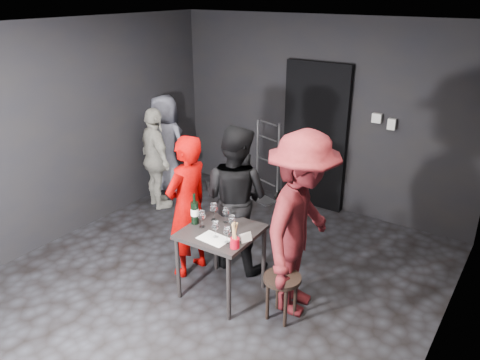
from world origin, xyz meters
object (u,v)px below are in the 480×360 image
Objects in this scene: stool at (282,285)px; server_red at (187,201)px; wine_bottle at (195,212)px; bystander_cream at (156,159)px; breadstick_cup at (235,236)px; man_maroon at (302,204)px; bystander_grey at (166,143)px; hand_truck at (266,185)px; tasting_table at (221,239)px; woman_black at (235,190)px.

stool is 0.27× the size of server_red.
bystander_cream is at bearing 144.59° from wine_bottle.
stool is at bearing 25.34° from breadstick_cup.
man_maroon reaches higher than bystander_grey.
wine_bottle is 1.21× the size of breadstick_cup.
server_red reaches higher than bystander_cream.
hand_truck is 1.70m from bystander_cream.
bystander_cream is 0.61m from bystander_grey.
tasting_table is 0.48× the size of bystander_grey.
breadstick_cup is at bearing -15.31° from wine_bottle.
wine_bottle is at bearing 76.75° from woman_black.
man_maroon is at bearing 17.24° from tasting_table.
bystander_grey reaches higher than wine_bottle.
bystander_grey is at bearing -35.39° from bystander_cream.
bystander_grey is at bearing 143.89° from breadstick_cup.
breadstick_cup is (2.34, -1.39, 0.14)m from bystander_cream.
woman_black is at bearing 80.36° from wine_bottle.
tasting_table is 0.43m from breadstick_cup.
bystander_cream is at bearing 64.20° from man_maroon.
woman_black is 5.58× the size of wine_bottle.
tasting_table is 0.43× the size of server_red.
woman_black reaches higher than hand_truck.
tasting_table is 0.40× the size of woman_black.
breadstick_cup reaches higher than tasting_table.
man_maroon reaches higher than bystander_cream.
woman_black is 1.94m from bystander_cream.
bystander_grey is (-2.12, 1.17, -0.16)m from woman_black.
woman_black reaches higher than breadstick_cup.
bystander_grey is at bearing -32.45° from woman_black.
stool is at bearing 145.35° from woman_black.
wine_bottle is at bearing 136.73° from bystander_grey.
stool is at bearing 88.27° from server_red.
tasting_table is 2.90m from bystander_grey.
server_red is 1.19× the size of bystander_cream.
tasting_table is 0.51× the size of bystander_cream.
bystander_cream is 0.94× the size of bystander_grey.
stool is 3.02m from bystander_cream.
woman_black reaches higher than tasting_table.
wine_bottle is (-0.10, -0.59, -0.06)m from woman_black.
tasting_table is at bearing 179.66° from stool.
breadstick_cup is at bearing 73.19° from server_red.
breadstick_cup is at bearing 126.64° from man_maroon.
man_maroon is 1.15m from wine_bottle.
wine_bottle is at bearing 97.01° from man_maroon.
bystander_grey is at bearing 139.00° from wine_bottle.
bystander_grey is (-1.47, -0.58, 0.56)m from hand_truck.
stool is at bearing 1.48° from wine_bottle.
breadstick_cup is (0.52, -0.76, -0.07)m from woman_black.
bystander_grey reaches higher than bystander_cream.
woman_black is at bearing -173.93° from bystander_cream.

